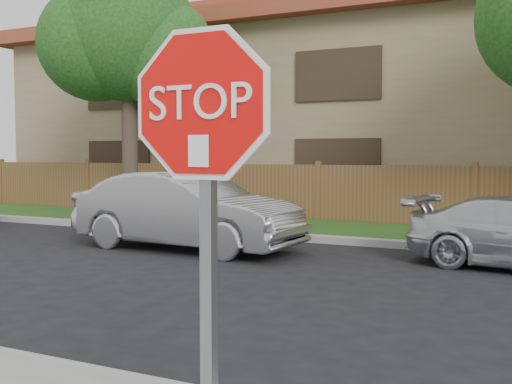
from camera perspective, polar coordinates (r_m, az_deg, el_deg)
The scene contains 7 objects.
far_curb at distance 12.32m, azimuth 18.53°, elevation -5.07°, with size 70.00×0.30×0.15m, color gray.
grass_strip at distance 13.95m, azimuth 19.38°, elevation -4.14°, with size 70.00×3.00×0.12m, color #1E4714.
fence at distance 15.45m, azimuth 20.09°, elevation -0.64°, with size 70.00×0.12×1.60m, color brown.
apartment_building at distance 21.06m, azimuth 21.75°, elevation 7.86°, with size 35.20×9.20×7.20m.
tree_left at distance 17.40m, azimuth -12.29°, elevation 14.59°, with size 4.80×3.90×7.78m.
stop_sign at distance 2.86m, azimuth -5.03°, elevation 1.90°, with size 1.01×0.13×2.55m.
sedan_left at distance 11.97m, azimuth -6.62°, elevation -1.78°, with size 1.64×4.70×1.55m, color #A9A8AC.
Camera 1 is at (1.47, -3.94, 1.92)m, focal length 42.00 mm.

